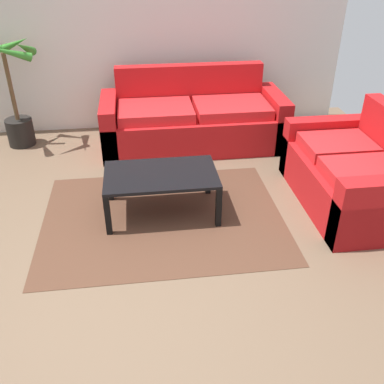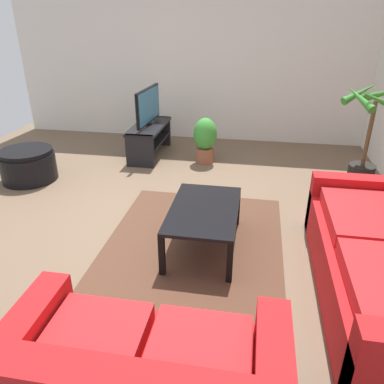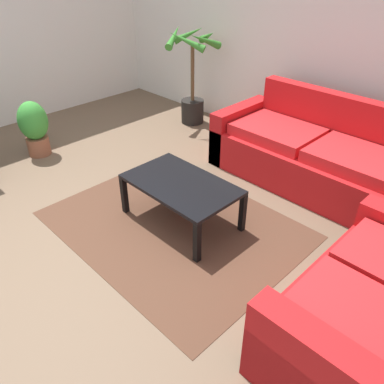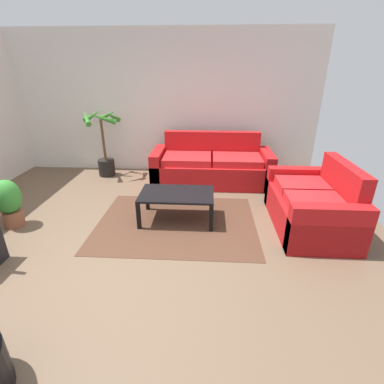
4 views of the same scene
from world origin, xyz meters
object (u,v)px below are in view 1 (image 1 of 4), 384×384
at_px(couch_loveseat, 354,175).
at_px(coffee_table, 161,178).
at_px(potted_palm, 14,100).
at_px(couch_main, 193,121).

xyz_separation_m(couch_loveseat, coffee_table, (-1.83, 0.06, 0.07)).
xyz_separation_m(coffee_table, potted_palm, (-1.61, 1.74, 0.22)).
bearing_deg(potted_palm, couch_loveseat, -27.64).
xyz_separation_m(couch_main, potted_palm, (-2.11, 0.26, 0.28)).
distance_m(couch_loveseat, potted_palm, 3.90).
relative_size(couch_main, couch_loveseat, 1.47).
bearing_deg(couch_loveseat, couch_main, 130.85).
bearing_deg(coffee_table, potted_palm, 132.82).
bearing_deg(couch_loveseat, potted_palm, 152.36).
bearing_deg(potted_palm, couch_main, -6.92).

